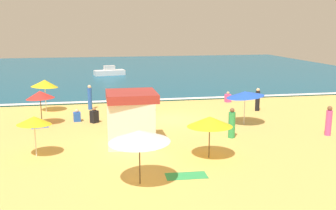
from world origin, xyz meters
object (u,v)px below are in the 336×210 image
object	(u,v)px
beach_umbrella_3	(245,94)
small_boat_0	(109,72)
beachgoer_2	(329,121)
beach_umbrella_1	(34,120)
beach_umbrella_0	(210,121)
beachgoer_10	(150,101)
beachgoer_9	(228,98)
beach_umbrella_6	(45,83)
beachgoer_5	(258,100)
beachgoer_7	(90,98)
beachgoer_3	(77,116)
beachgoer_0	(232,124)
beach_umbrella_2	(139,136)
beachgoer_4	(94,116)
lifeguard_cabana	(132,118)
beach_umbrella_4	(40,95)

from	to	relation	value
beach_umbrella_3	small_boat_0	xyz separation A→B (m)	(-7.05, 24.56, -1.38)
beachgoer_2	beach_umbrella_1	bearing A→B (deg)	-177.55
beach_umbrella_0	small_boat_0	xyz separation A→B (m)	(-3.28, 29.85, -1.19)
beach_umbrella_1	beach_umbrella_3	size ratio (longest dim) A/B	0.80
beach_umbrella_0	beachgoer_10	size ratio (longest dim) A/B	1.55
beach_umbrella_1	beachgoer_10	bearing A→B (deg)	51.76
beachgoer_9	beach_umbrella_6	bearing A→B (deg)	-176.01
beach_umbrella_3	beachgoer_5	distance (m)	4.34
beachgoer_2	small_boat_0	size ratio (longest dim) A/B	0.43
beachgoer_2	beachgoer_10	bearing A→B (deg)	139.26
beach_umbrella_3	beachgoer_10	world-z (taller)	beach_umbrella_3
beachgoer_7	beachgoer_3	bearing A→B (deg)	-102.84
beach_umbrella_0	beachgoer_0	bearing A→B (deg)	53.44
beach_umbrella_2	beach_umbrella_3	xyz separation A→B (m)	(7.16, 7.61, 0.01)
beach_umbrella_1	small_boat_0	size ratio (longest dim) A/B	0.58
beachgoer_4	beach_umbrella_6	bearing A→B (deg)	131.16
lifeguard_cabana	beach_umbrella_6	xyz separation A→B (m)	(-5.13, 8.52, 0.61)
beach_umbrella_6	beachgoer_2	distance (m)	18.08
beach_umbrella_2	beachgoer_4	distance (m)	10.00
beach_umbrella_0	beach_umbrella_4	distance (m)	11.09
beach_umbrella_1	beach_umbrella_4	bearing A→B (deg)	94.81
beachgoer_7	beachgoer_10	distance (m)	4.39
lifeguard_cabana	beach_umbrella_0	size ratio (longest dim) A/B	1.07
beachgoer_7	beach_umbrella_3	bearing A→B (deg)	-33.65
beach_umbrella_1	beach_umbrella_3	world-z (taller)	beach_umbrella_3
beach_umbrella_1	beachgoer_0	world-z (taller)	beach_umbrella_1
beach_umbrella_4	beachgoer_10	bearing A→B (deg)	17.84
beachgoer_9	beach_umbrella_1	bearing A→B (deg)	-140.73
beachgoer_4	beach_umbrella_4	bearing A→B (deg)	178.50
beachgoer_4	beachgoer_10	xyz separation A→B (m)	(3.78, 2.29, 0.35)
beachgoer_7	beachgoer_10	bearing A→B (deg)	-21.95
lifeguard_cabana	beach_umbrella_2	xyz separation A→B (m)	(-0.19, -4.97, 0.50)
beach_umbrella_1	beachgoer_10	world-z (taller)	beach_umbrella_1
beach_umbrella_4	beachgoer_5	size ratio (longest dim) A/B	1.42
beachgoer_4	beachgoer_5	world-z (taller)	beachgoer_5
beach_umbrella_1	beachgoer_0	bearing A→B (deg)	6.91
beachgoer_9	beachgoer_5	bearing A→B (deg)	-73.74
beach_umbrella_4	beachgoer_2	bearing A→B (deg)	-18.65
beach_umbrella_3	beachgoer_2	size ratio (longest dim) A/B	1.67
beach_umbrella_6	beachgoer_4	xyz separation A→B (m)	(3.27, -3.73, -1.57)
beachgoer_5	small_boat_0	bearing A→B (deg)	114.04
beachgoer_3	beachgoer_9	size ratio (longest dim) A/B	0.95
beach_umbrella_4	beachgoer_0	world-z (taller)	beach_umbrella_4
beachgoer_0	lifeguard_cabana	bearing A→B (deg)	-178.27
beach_umbrella_6	beachgoer_5	xyz separation A→B (m)	(14.46, -2.40, -1.21)
beach_umbrella_0	beachgoer_2	distance (m)	7.76
beachgoer_2	beachgoer_5	distance (m)	6.61
lifeguard_cabana	beach_umbrella_4	distance (m)	6.96
beach_umbrella_0	beach_umbrella_2	distance (m)	4.12
beach_umbrella_4	beach_umbrella_6	world-z (taller)	beach_umbrella_6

